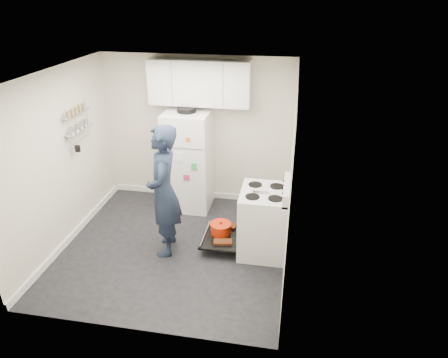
% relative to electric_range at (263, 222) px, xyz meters
% --- Properties ---
extents(room, '(3.21, 3.21, 2.51)m').
position_rel_electric_range_xyz_m(room, '(-1.29, -0.12, 0.74)').
color(room, black).
rests_on(room, ground).
extents(electric_range, '(0.66, 0.76, 1.10)m').
position_rel_electric_range_xyz_m(electric_range, '(0.00, 0.00, 0.00)').
color(electric_range, silver).
rests_on(electric_range, ground).
extents(open_oven_door, '(0.55, 0.71, 0.24)m').
position_rel_electric_range_xyz_m(open_oven_door, '(-0.60, 0.04, -0.27)').
color(open_oven_door, black).
rests_on(open_oven_door, ground).
extents(refrigerator, '(0.72, 0.74, 1.74)m').
position_rel_electric_range_xyz_m(refrigerator, '(-1.34, 1.10, 0.38)').
color(refrigerator, white).
rests_on(refrigerator, ground).
extents(upper_cabinets, '(1.60, 0.33, 0.70)m').
position_rel_electric_range_xyz_m(upper_cabinets, '(-1.16, 1.28, 1.63)').
color(upper_cabinets, silver).
rests_on(upper_cabinets, room).
extents(wall_shelf_rack, '(0.14, 0.60, 0.61)m').
position_rel_electric_range_xyz_m(wall_shelf_rack, '(-2.78, 0.34, 1.21)').
color(wall_shelf_rack, '#B2B2B7').
rests_on(wall_shelf_rack, room).
extents(person, '(0.57, 0.76, 1.88)m').
position_rel_electric_range_xyz_m(person, '(-1.35, -0.22, 0.47)').
color(person, '#182237').
rests_on(person, ground).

